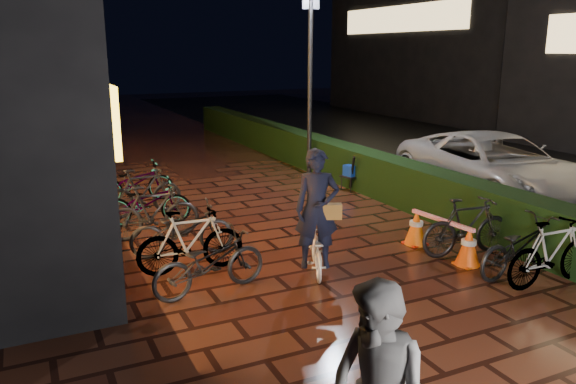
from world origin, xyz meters
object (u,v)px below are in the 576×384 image
van (495,167)px  traffic_barrier (441,236)px  cyclist (317,228)px  cart_assembly (352,172)px

van → traffic_barrier: van is taller
van → cyclist: size_ratio=2.74×
cyclist → cart_assembly: size_ratio=2.15×
cyclist → traffic_barrier: size_ratio=1.25×
cyclist → cart_assembly: (3.40, 4.41, -0.27)m
cyclist → traffic_barrier: 2.41m
van → traffic_barrier: 4.47m
van → cyclist: 6.47m
van → cart_assembly: van is taller
traffic_barrier → cart_assembly: bearing=77.3°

